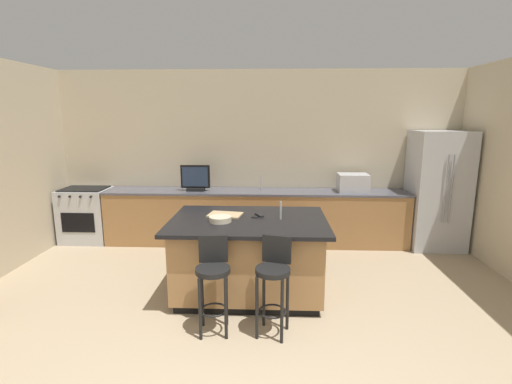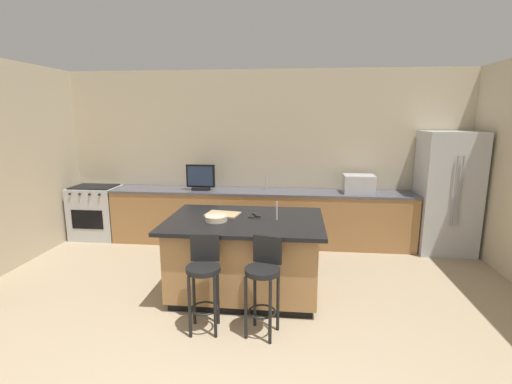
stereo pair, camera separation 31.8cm
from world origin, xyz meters
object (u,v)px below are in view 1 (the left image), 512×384
Objects in this scene: bar_stool_left at (213,277)px; cell_phone at (257,216)px; tv_remote at (259,215)px; cutting_board at (225,215)px; range_oven at (87,215)px; bar_stool_right at (274,277)px; refrigerator at (437,190)px; fruit_bowl at (220,219)px; kitchen_island at (249,256)px; microwave at (353,183)px; tv_monitor at (195,179)px.

bar_stool_left is 1.08m from cell_phone.
tv_remote is 0.41m from cutting_board.
tv_remote is (3.01, -1.68, 0.48)m from range_oven.
bar_stool_right is at bearing -6.57° from bar_stool_left.
tv_remote is at bearing 114.33° from bar_stool_right.
refrigerator is 11.11× the size of tv_remote.
bar_stool_left is 3.76× the size of fruit_bowl.
bar_stool_right is at bearing -135.18° from refrigerator.
cutting_board is at bearing -158.86° from cell_phone.
kitchen_island is 2.50m from microwave.
kitchen_island is 10.74× the size of tv_remote.
cutting_board is (-0.38, 0.03, 0.01)m from cell_phone.
microwave is 2.73m from fruit_bowl.
fruit_bowl reaches higher than tv_remote.
bar_stool_left is 0.59m from bar_stool_right.
tv_monitor is at bearing 112.91° from cutting_board.
cell_phone is (0.39, 0.94, 0.36)m from bar_stool_left.
tv_monitor is 0.49× the size of bar_stool_right.
tv_remote is (-0.17, 0.99, 0.36)m from bar_stool_right.
tv_remote is (1.10, -1.63, -0.16)m from tv_monitor.
microwave reaches higher than bar_stool_left.
microwave reaches higher than bar_stool_right.
cutting_board is at bearing 135.16° from bar_stool_right.
fruit_bowl is (0.67, -1.90, -0.14)m from tv_monitor.
cutting_board is (0.02, 0.28, -0.02)m from fruit_bowl.
cell_phone is 0.88× the size of tv_remote.
kitchen_island is at bearing 20.76° from fruit_bowl.
bar_stool_right is at bearing -59.16° from cutting_board.
bar_stool_right reaches higher than cutting_board.
kitchen_island is at bearing 123.92° from bar_stool_right.
fruit_bowl is (-1.90, -1.96, -0.09)m from microwave.
fruit_bowl reaches higher than cutting_board.
bar_stool_left is (-3.22, -2.60, -0.37)m from refrigerator.
bar_stool_left reaches higher than range_oven.
tv_monitor reaches higher than kitchen_island.
bar_stool_right is at bearing -70.40° from kitchen_island.
kitchen_island is at bearing -154.80° from tv_remote.
cutting_board is (-0.29, 0.16, 0.46)m from kitchen_island.
cutting_board is at bearing -138.22° from microwave.
bar_stool_right reaches higher than range_oven.
microwave is (4.48, 0.00, 0.59)m from range_oven.
bar_stool_right is 1.03m from cell_phone.
tv_monitor is at bearing 99.02° from bar_stool_left.
bar_stool_right is at bearing -49.31° from fruit_bowl.
bar_stool_left is at bearing -86.05° from cell_phone.
bar_stool_left reaches higher than cutting_board.
kitchen_island is 3.81× the size of microwave.
cell_phone is (-0.20, 0.95, 0.35)m from bar_stool_right.
microwave reaches higher than tv_remote.
cell_phone is (0.41, 0.24, -0.03)m from fruit_bowl.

